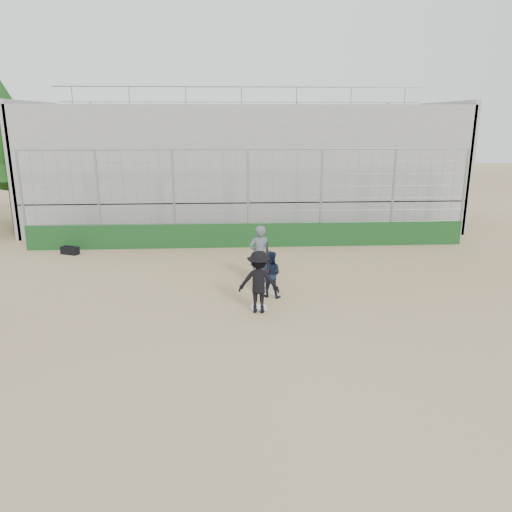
{
  "coord_description": "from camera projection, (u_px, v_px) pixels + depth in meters",
  "views": [
    {
      "loc": [
        -0.84,
        -13.17,
        5.22
      ],
      "look_at": [
        0.0,
        1.4,
        1.15
      ],
      "focal_mm": 35.0,
      "sensor_mm": 36.0,
      "label": 1
    }
  ],
  "objects": [
    {
      "name": "tree_left",
      "position": [
        5.0,
        136.0,
        22.91
      ],
      "size": [
        4.48,
        4.48,
        7.0
      ],
      "color": "#3A2415",
      "rests_on": "ground"
    },
    {
      "name": "catcher_crouched",
      "position": [
        270.0,
        281.0,
        14.89
      ],
      "size": [
        0.84,
        0.76,
        0.99
      ],
      "color": "black",
      "rests_on": "ground"
    },
    {
      "name": "bleachers",
      "position": [
        244.0,
        165.0,
        24.82
      ],
      "size": [
        20.25,
        6.7,
        6.98
      ],
      "color": "gray",
      "rests_on": "ground"
    },
    {
      "name": "home_plate",
      "position": [
        259.0,
        308.0,
        14.11
      ],
      "size": [
        0.44,
        0.44,
        0.02
      ],
      "primitive_type": "cube",
      "color": "white",
      "rests_on": "ground"
    },
    {
      "name": "ground",
      "position": [
        259.0,
        308.0,
        14.11
      ],
      "size": [
        90.0,
        90.0,
        0.0
      ],
      "primitive_type": "plane",
      "color": "olive",
      "rests_on": "ground"
    },
    {
      "name": "equipment_bag",
      "position": [
        70.0,
        250.0,
        19.66
      ],
      "size": [
        0.77,
        0.56,
        0.34
      ],
      "color": "black",
      "rests_on": "ground"
    },
    {
      "name": "backstop",
      "position": [
        248.0,
        224.0,
        20.59
      ],
      "size": [
        18.1,
        0.25,
        4.04
      ],
      "color": "#123B16",
      "rests_on": "ground"
    },
    {
      "name": "batter_at_plate",
      "position": [
        259.0,
        282.0,
        13.64
      ],
      "size": [
        1.22,
        0.84,
        1.9
      ],
      "color": "black",
      "rests_on": "ground"
    },
    {
      "name": "umpire",
      "position": [
        260.0,
        257.0,
        16.12
      ],
      "size": [
        0.78,
        0.6,
        1.71
      ],
      "primitive_type": "imported",
      "rotation": [
        0.0,
        0.0,
        3.37
      ],
      "color": "#4E5563",
      "rests_on": "ground"
    }
  ]
}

